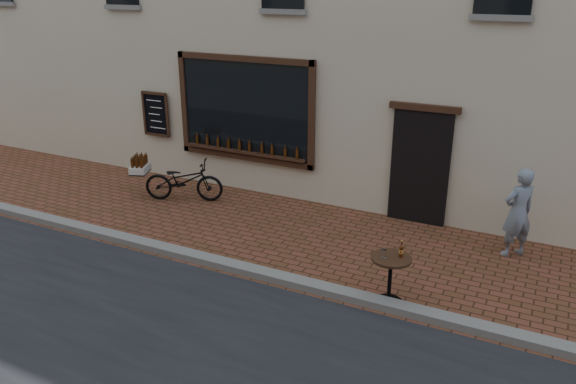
% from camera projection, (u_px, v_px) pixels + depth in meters
% --- Properties ---
extents(ground, '(90.00, 90.00, 0.00)m').
position_uv_depth(ground, '(241.00, 278.00, 8.89)').
color(ground, '#57321C').
rests_on(ground, ground).
extents(kerb, '(90.00, 0.25, 0.12)m').
position_uv_depth(kerb, '(247.00, 270.00, 9.04)').
color(kerb, slate).
rests_on(kerb, ground).
extents(cargo_bicycle, '(1.99, 1.22, 0.94)m').
position_uv_depth(cargo_bicycle, '(182.00, 180.00, 11.89)').
color(cargo_bicycle, black).
rests_on(cargo_bicycle, ground).
extents(bistro_table, '(0.59, 0.59, 1.01)m').
position_uv_depth(bistro_table, '(391.00, 270.00, 8.03)').
color(bistro_table, black).
rests_on(bistro_table, ground).
extents(pedestrian, '(0.67, 0.67, 1.57)m').
position_uv_depth(pedestrian, '(518.00, 212.00, 9.39)').
color(pedestrian, slate).
rests_on(pedestrian, ground).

